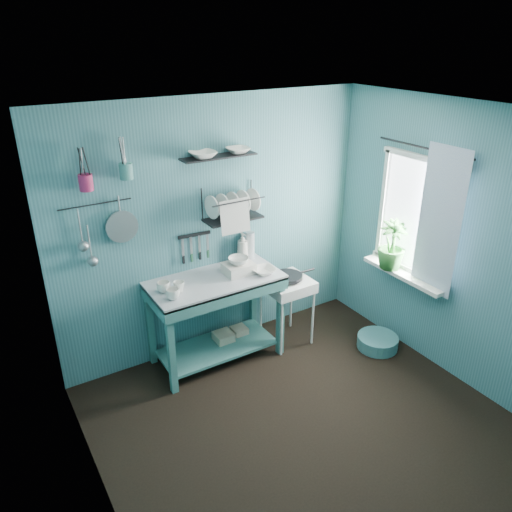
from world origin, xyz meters
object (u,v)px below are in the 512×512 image
hotplate_stand (287,310)px  potted_plant (392,245)px  colander (122,227)px  utensil_cup_magenta (86,183)px  work_counter (216,319)px  mug_left (173,294)px  floor_basin (378,342)px  mug_right (164,287)px  frying_pan (288,276)px  storage_tin_small (239,336)px  dish_rack (233,203)px  mug_mid (179,287)px  utensil_cup_teal (126,171)px  soap_bottle (242,247)px  water_bottle (250,245)px  storage_tin_large (224,342)px  wash_tub (239,268)px

hotplate_stand → potted_plant: (0.89, -0.50, 0.72)m
colander → utensil_cup_magenta: bearing=-173.2°
work_counter → mug_left: (-0.48, -0.16, 0.49)m
hotplate_stand → floor_basin: (0.73, -0.61, -0.29)m
mug_left → mug_right: size_ratio=1.00×
floor_basin → mug_left: bearing=164.2°
hotplate_stand → utensil_cup_magenta: size_ratio=5.49×
frying_pan → storage_tin_small: frying_pan is taller
hotplate_stand → dish_rack: bearing=158.9°
mug_mid → utensil_cup_teal: 1.09m
work_counter → mug_mid: bearing=-177.9°
work_counter → colander: (-0.74, 0.24, 1.03)m
mug_left → colander: size_ratio=0.44×
work_counter → soap_bottle: size_ratio=4.18×
mug_left → storage_tin_small: size_ratio=0.61×
water_bottle → dish_rack: size_ratio=0.51×
hotplate_stand → storage_tin_large: 0.72m
work_counter → water_bottle: size_ratio=4.46×
water_bottle → storage_tin_large: bearing=-158.0°
work_counter → mug_left: size_ratio=10.16×
mug_mid → dish_rack: (0.68, 0.22, 0.59)m
work_counter → colander: size_ratio=4.46×
potted_plant → wash_tub: bearing=157.2°
wash_tub → hotplate_stand: size_ratio=0.39×
work_counter → potted_plant: potted_plant is taller
floor_basin → potted_plant: bearing=34.5°
storage_tin_large → floor_basin: size_ratio=0.53×
utensil_cup_magenta → floor_basin: bearing=-20.5°
mug_left → dish_rack: dish_rack is taller
potted_plant → floor_basin: potted_plant is taller
soap_bottle → dish_rack: 0.50m
utensil_cup_magenta → colander: utensil_cup_magenta is taller
mug_left → utensil_cup_magenta: 1.16m
dish_rack → storage_tin_large: (-0.20, -0.11, -1.41)m
storage_tin_small → soap_bottle: bearing=45.0°
dish_rack → storage_tin_small: 1.42m
mug_left → frying_pan: (1.24, 0.05, -0.18)m
frying_pan → storage_tin_large: size_ratio=1.36×
frying_pan → mug_mid: bearing=177.6°
utensil_cup_magenta → storage_tin_large: utensil_cup_magenta is taller
mug_right → utensil_cup_magenta: size_ratio=0.95×
colander → frying_pan: bearing=-13.1°
potted_plant → mug_mid: bearing=164.9°
water_bottle → utensil_cup_magenta: 1.74m
frying_pan → dish_rack: 0.94m
utensil_cup_magenta → wash_tub: bearing=-10.5°
wash_tub → storage_tin_small: bearing=63.4°
wash_tub → soap_bottle: (0.17, 0.22, 0.10)m
soap_bottle → water_bottle: bearing=11.3°
potted_plant → storage_tin_small: 1.80m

